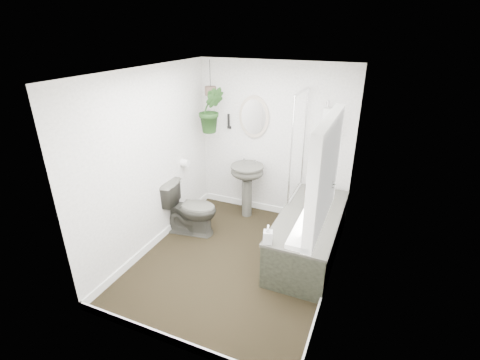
% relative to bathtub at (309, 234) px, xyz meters
% --- Properties ---
extents(floor, '(2.30, 2.80, 0.02)m').
position_rel_bathtub_xyz_m(floor, '(-0.80, -0.50, -0.30)').
color(floor, black).
rests_on(floor, ground).
extents(ceiling, '(2.30, 2.80, 0.02)m').
position_rel_bathtub_xyz_m(ceiling, '(-0.80, -0.50, 2.02)').
color(ceiling, white).
rests_on(ceiling, ground).
extents(wall_back, '(2.30, 0.02, 2.30)m').
position_rel_bathtub_xyz_m(wall_back, '(-0.80, 0.91, 0.86)').
color(wall_back, white).
rests_on(wall_back, ground).
extents(wall_front, '(2.30, 0.02, 2.30)m').
position_rel_bathtub_xyz_m(wall_front, '(-0.80, -1.91, 0.86)').
color(wall_front, white).
rests_on(wall_front, ground).
extents(wall_left, '(0.02, 2.80, 2.30)m').
position_rel_bathtub_xyz_m(wall_left, '(-1.96, -0.50, 0.86)').
color(wall_left, white).
rests_on(wall_left, ground).
extents(wall_right, '(0.02, 2.80, 2.30)m').
position_rel_bathtub_xyz_m(wall_right, '(0.36, -0.50, 0.86)').
color(wall_right, white).
rests_on(wall_right, ground).
extents(skirting, '(2.30, 2.80, 0.10)m').
position_rel_bathtub_xyz_m(skirting, '(-0.80, -0.50, -0.24)').
color(skirting, white).
rests_on(skirting, floor).
extents(bathtub, '(0.72, 1.72, 0.58)m').
position_rel_bathtub_xyz_m(bathtub, '(0.00, 0.00, 0.00)').
color(bathtub, '#46453D').
rests_on(bathtub, floor).
extents(bath_screen, '(0.04, 0.72, 1.40)m').
position_rel_bathtub_xyz_m(bath_screen, '(-0.33, 0.49, 0.99)').
color(bath_screen, silver).
rests_on(bath_screen, bathtub).
extents(shower_box, '(0.20, 0.10, 0.35)m').
position_rel_bathtub_xyz_m(shower_box, '(0.00, 0.84, 1.26)').
color(shower_box, white).
rests_on(shower_box, wall_back).
extents(oval_mirror, '(0.46, 0.03, 0.62)m').
position_rel_bathtub_xyz_m(oval_mirror, '(-1.10, 0.87, 1.21)').
color(oval_mirror, '#B2A390').
rests_on(oval_mirror, wall_back).
extents(wall_sconce, '(0.04, 0.04, 0.22)m').
position_rel_bathtub_xyz_m(wall_sconce, '(-1.50, 0.86, 1.11)').
color(wall_sconce, black).
rests_on(wall_sconce, wall_back).
extents(toilet_roll_holder, '(0.11, 0.11, 0.11)m').
position_rel_bathtub_xyz_m(toilet_roll_holder, '(-1.90, 0.20, 0.61)').
color(toilet_roll_holder, white).
rests_on(toilet_roll_holder, wall_left).
extents(window_recess, '(0.08, 1.00, 0.90)m').
position_rel_bathtub_xyz_m(window_recess, '(0.29, -1.20, 1.36)').
color(window_recess, white).
rests_on(window_recess, wall_right).
extents(window_sill, '(0.18, 1.00, 0.04)m').
position_rel_bathtub_xyz_m(window_sill, '(0.22, -1.20, 0.94)').
color(window_sill, white).
rests_on(window_sill, wall_right).
extents(window_blinds, '(0.01, 0.86, 0.76)m').
position_rel_bathtub_xyz_m(window_blinds, '(0.24, -1.20, 1.36)').
color(window_blinds, white).
rests_on(window_blinds, wall_right).
extents(toilet, '(0.80, 0.54, 0.76)m').
position_rel_bathtub_xyz_m(toilet, '(-1.65, -0.13, 0.09)').
color(toilet, '#46453D').
rests_on(toilet, floor).
extents(pedestal_sink, '(0.57, 0.51, 0.84)m').
position_rel_bathtub_xyz_m(pedestal_sink, '(-1.10, 0.63, 0.13)').
color(pedestal_sink, '#46453D').
rests_on(pedestal_sink, floor).
extents(sill_plant, '(0.24, 0.21, 0.24)m').
position_rel_bathtub_xyz_m(sill_plant, '(0.25, -0.90, 1.08)').
color(sill_plant, black).
rests_on(sill_plant, window_sill).
extents(hanging_plant, '(0.46, 0.43, 0.65)m').
position_rel_bathtub_xyz_m(hanging_plant, '(-1.63, 0.56, 1.33)').
color(hanging_plant, black).
rests_on(hanging_plant, ceiling).
extents(soap_bottle, '(0.12, 0.12, 0.21)m').
position_rel_bathtub_xyz_m(soap_bottle, '(-0.29, -0.79, 0.40)').
color(soap_bottle, black).
rests_on(soap_bottle, bathtub).
extents(hanging_pot, '(0.16, 0.16, 0.12)m').
position_rel_bathtub_xyz_m(hanging_pot, '(-1.63, 0.56, 1.60)').
color(hanging_pot, '#47352D').
rests_on(hanging_pot, ceiling).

